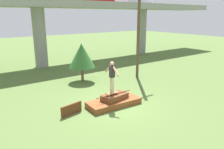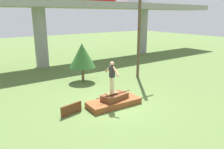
{
  "view_description": "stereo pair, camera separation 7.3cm",
  "coord_description": "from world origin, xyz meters",
  "px_view_note": "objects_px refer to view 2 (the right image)",
  "views": [
    {
      "loc": [
        -6.22,
        -8.32,
        4.49
      ],
      "look_at": [
        -0.11,
        0.0,
        1.66
      ],
      "focal_mm": 35.0,
      "sensor_mm": 36.0,
      "label": 1
    },
    {
      "loc": [
        -6.17,
        -8.37,
        4.49
      ],
      "look_at": [
        -0.11,
        0.0,
        1.66
      ],
      "focal_mm": 35.0,
      "sensor_mm": 36.0,
      "label": 2
    }
  ],
  "objects_px": {
    "utility_pole": "(139,19)",
    "tree_behind_left": "(82,56)",
    "skater": "(112,75)",
    "skateboard": "(112,93)"
  },
  "relations": [
    {
      "from": "tree_behind_left",
      "to": "skater",
      "type": "bearing_deg",
      "value": -100.41
    },
    {
      "from": "skateboard",
      "to": "skater",
      "type": "relative_size",
      "value": 0.45
    },
    {
      "from": "skateboard",
      "to": "utility_pole",
      "type": "bearing_deg",
      "value": 34.45
    },
    {
      "from": "skateboard",
      "to": "utility_pole",
      "type": "height_order",
      "value": "utility_pole"
    },
    {
      "from": "skateboard",
      "to": "tree_behind_left",
      "type": "height_order",
      "value": "tree_behind_left"
    },
    {
      "from": "utility_pole",
      "to": "tree_behind_left",
      "type": "distance_m",
      "value": 4.74
    },
    {
      "from": "skater",
      "to": "utility_pole",
      "type": "relative_size",
      "value": 0.19
    },
    {
      "from": "skateboard",
      "to": "tree_behind_left",
      "type": "relative_size",
      "value": 0.27
    },
    {
      "from": "utility_pole",
      "to": "tree_behind_left",
      "type": "relative_size",
      "value": 3.09
    },
    {
      "from": "skateboard",
      "to": "skater",
      "type": "height_order",
      "value": "skater"
    }
  ]
}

